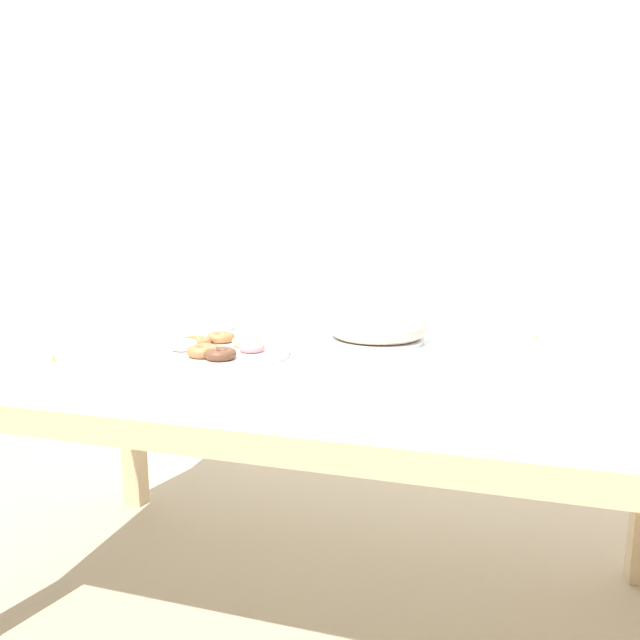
{
  "coord_description": "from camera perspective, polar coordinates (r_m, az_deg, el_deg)",
  "views": [
    {
      "loc": [
        0.38,
        -1.38,
        1.09
      ],
      "look_at": [
        -0.06,
        0.16,
        0.81
      ],
      "focal_mm": 32.0,
      "sensor_mm": 36.0,
      "label": 1
    }
  ],
  "objects": [
    {
      "name": "cake_chocolate_round",
      "position": [
        1.62,
        5.77,
        -0.56
      ],
      "size": [
        0.28,
        0.28,
        0.09
      ],
      "color": "silver",
      "rests_on": "dining_table"
    },
    {
      "name": "tealight_near_front",
      "position": [
        1.69,
        20.77,
        -1.99
      ],
      "size": [
        0.04,
        0.04,
        0.04
      ],
      "color": "silver",
      "rests_on": "dining_table"
    },
    {
      "name": "wall_back",
      "position": [
        2.95,
        8.81,
        13.85
      ],
      "size": [
        8.0,
        0.1,
        2.6
      ],
      "primitive_type": "cube",
      "color": "silver",
      "rests_on": "ground"
    },
    {
      "name": "dining_table",
      "position": [
        1.5,
        0.64,
        -6.47
      ],
      "size": [
        1.9,
        0.96,
        0.75
      ],
      "color": "silver",
      "rests_on": "ground"
    },
    {
      "name": "ground_plane",
      "position": [
        1.8,
        0.59,
        -27.37
      ],
      "size": [
        12.0,
        12.0,
        0.0
      ],
      "primitive_type": "plane",
      "color": "tan"
    },
    {
      "name": "plate_stack",
      "position": [
        1.85,
        -11.85,
        -0.3
      ],
      "size": [
        0.21,
        0.21,
        0.04
      ],
      "color": "silver",
      "rests_on": "dining_table"
    },
    {
      "name": "pastry_platter",
      "position": [
        1.48,
        -10.27,
        -2.97
      ],
      "size": [
        0.37,
        0.37,
        0.04
      ],
      "color": "silver",
      "rests_on": "dining_table"
    },
    {
      "name": "tealight_right_edge",
      "position": [
        1.48,
        -25.07,
        -3.96
      ],
      "size": [
        0.04,
        0.04,
        0.04
      ],
      "color": "silver",
      "rests_on": "dining_table"
    }
  ]
}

